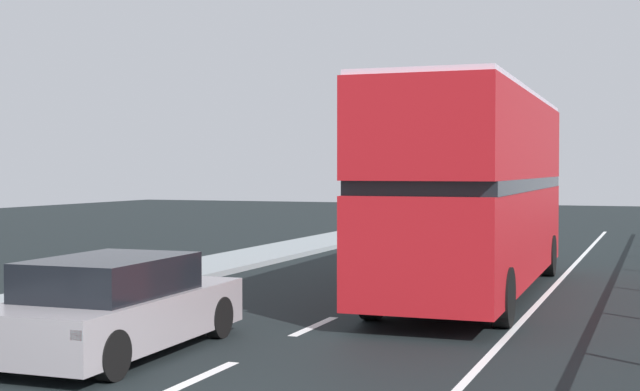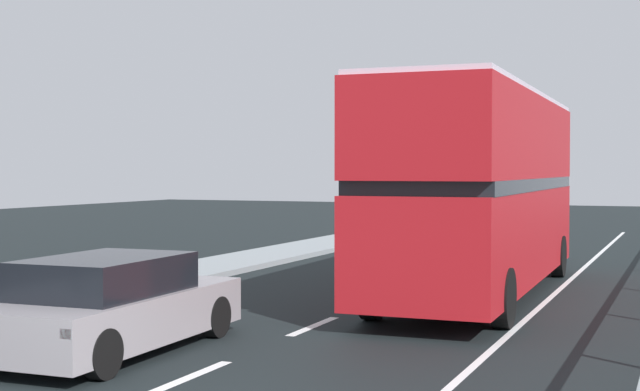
# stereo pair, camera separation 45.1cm
# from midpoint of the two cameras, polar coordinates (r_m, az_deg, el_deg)

# --- Properties ---
(lane_paint_markings) EXTENTS (3.28, 46.00, 0.01)m
(lane_paint_markings) POSITION_cam_midpoint_polar(r_m,az_deg,el_deg) (16.48, 7.90, -7.43)
(lane_paint_markings) COLOR silver
(lane_paint_markings) RESTS_ON ground
(double_decker_bus_red) EXTENTS (2.70, 10.63, 4.18)m
(double_decker_bus_red) POSITION_cam_midpoint_polar(r_m,az_deg,el_deg) (18.72, 9.22, 0.53)
(double_decker_bus_red) COLOR #B4161D
(double_decker_bus_red) RESTS_ON ground
(hatchback_car_near) EXTENTS (1.98, 4.43, 1.38)m
(hatchback_car_near) POSITION_cam_midpoint_polar(r_m,az_deg,el_deg) (13.04, -13.87, -6.92)
(hatchback_car_near) COLOR gray
(hatchback_car_near) RESTS_ON ground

